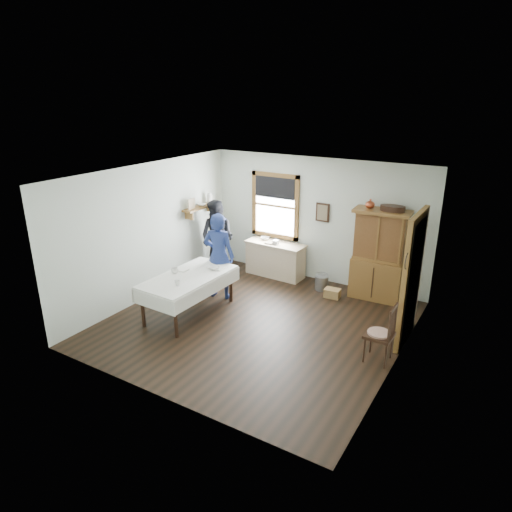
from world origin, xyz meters
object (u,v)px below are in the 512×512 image
Objects in this scene: wicker_basket at (332,293)px; woman_blue at (219,259)px; figure_dark at (217,241)px; spindle_chair at (380,333)px; pail at (322,283)px; china_hutch at (378,255)px; dining_table at (189,295)px; work_counter at (275,259)px.

woman_blue is (-2.00, -1.15, 0.73)m from wicker_basket.
woman_blue is at bearing -55.45° from figure_dark.
spindle_chair is 2.37m from wicker_basket.
wicker_basket is at bearing -35.96° from pail.
figure_dark is (-3.50, -0.58, -0.12)m from china_hutch.
spindle_chair is 0.61× the size of figure_dark.
pail is 0.19× the size of figure_dark.
woman_blue is (0.06, 0.90, 0.44)m from dining_table.
dining_table is at bearing -174.70° from spindle_chair.
pail is at bearing -6.39° from work_counter.
woman_blue reaches higher than work_counter.
china_hutch is at bearing 6.87° from figure_dark.
spindle_chair reaches higher than work_counter.
china_hutch reaches higher than pail.
china_hutch reaches higher than figure_dark.
woman_blue is (-2.74, -1.59, -0.10)m from china_hutch.
pail is 2.52m from figure_dark.
dining_table is 1.20× the size of figure_dark.
pail is at bearing 133.06° from spindle_chair.
figure_dark is (-2.40, -0.40, 0.64)m from pail.
pail is (-1.10, -0.18, -0.77)m from china_hutch.
pail is at bearing 6.88° from figure_dark.
spindle_chair is (0.74, -2.24, -0.43)m from china_hutch.
spindle_chair is at bearing -23.86° from figure_dark.
dining_table is 6.21× the size of pail.
woman_blue reaches higher than figure_dark.
figure_dark is at bearing -151.61° from work_counter.
spindle_chair is at bearing 4.06° from dining_table.
figure_dark is (-4.24, 1.66, 0.31)m from spindle_chair.
figure_dark reaches higher than pail.
work_counter is at bearing 145.10° from spindle_chair.
pail is (1.70, 2.31, -0.23)m from dining_table.
pail is 0.19× the size of woman_blue.
pail is 0.44m from wicker_basket.
work_counter is 0.71× the size of dining_table.
figure_dark reaches higher than wicker_basket.
spindle_chair reaches higher than pail.
figure_dark reaches higher than work_counter.
woman_blue is 1.03× the size of figure_dark.
dining_table is 1.16× the size of woman_blue.
woman_blue is at bearing -150.05° from wicker_basket.
figure_dark is (-2.76, -0.14, 0.71)m from wicker_basket.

